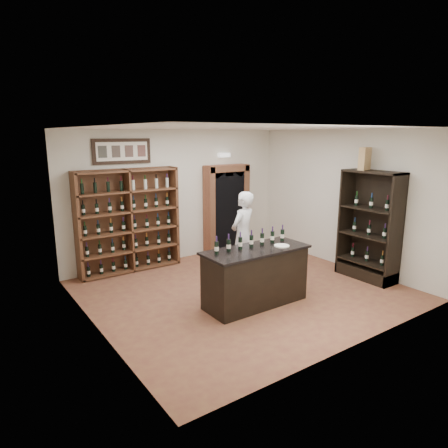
{
  "coord_description": "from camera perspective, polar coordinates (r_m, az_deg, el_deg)",
  "views": [
    {
      "loc": [
        -4.37,
        -5.62,
        2.9
      ],
      "look_at": [
        -0.23,
        0.3,
        1.27
      ],
      "focal_mm": 32.0,
      "sensor_mm": 36.0,
      "label": 1
    }
  ],
  "objects": [
    {
      "name": "floor",
      "position": [
        7.69,
        2.74,
        -9.44
      ],
      "size": [
        5.5,
        5.5,
        0.0
      ],
      "primitive_type": "plane",
      "color": "brown",
      "rests_on": "ground"
    },
    {
      "name": "ceiling",
      "position": [
        7.12,
        3.01,
        13.53
      ],
      "size": [
        5.5,
        5.5,
        0.0
      ],
      "primitive_type": "plane",
      "rotation": [
        3.14,
        0.0,
        0.0
      ],
      "color": "white",
      "rests_on": "wall_back"
    },
    {
      "name": "wall_back",
      "position": [
        9.33,
        -6.59,
        4.02
      ],
      "size": [
        5.5,
        0.04,
        3.0
      ],
      "primitive_type": "cube",
      "color": "beige",
      "rests_on": "ground"
    },
    {
      "name": "wall_left",
      "position": [
        6.02,
        -18.34,
        -1.36
      ],
      "size": [
        0.04,
        5.0,
        3.0
      ],
      "primitive_type": "cube",
      "color": "beige",
      "rests_on": "ground"
    },
    {
      "name": "wall_right",
      "position": [
        9.18,
        16.61,
        3.43
      ],
      "size": [
        0.04,
        5.0,
        3.0
      ],
      "primitive_type": "cube",
      "color": "beige",
      "rests_on": "ground"
    },
    {
      "name": "wine_shelf",
      "position": [
        8.71,
        -13.53,
        0.46
      ],
      "size": [
        2.2,
        0.38,
        2.2
      ],
      "color": "brown",
      "rests_on": "ground"
    },
    {
      "name": "framed_picture",
      "position": [
        8.66,
        -14.37,
        10.03
      ],
      "size": [
        1.25,
        0.04,
        0.52
      ],
      "primitive_type": "cube",
      "color": "black",
      "rests_on": "wall_back"
    },
    {
      "name": "arched_doorway",
      "position": [
        9.89,
        0.32,
        2.48
      ],
      "size": [
        1.17,
        0.35,
        2.17
      ],
      "color": "black",
      "rests_on": "ground"
    },
    {
      "name": "emergency_light",
      "position": [
        9.82,
        0.02,
        9.82
      ],
      "size": [
        0.3,
        0.1,
        0.1
      ],
      "primitive_type": "cube",
      "color": "white",
      "rests_on": "wall_back"
    },
    {
      "name": "tasting_counter",
      "position": [
        6.95,
        4.51,
        -7.54
      ],
      "size": [
        1.88,
        0.78,
        1.0
      ],
      "color": "black",
      "rests_on": "ground"
    },
    {
      "name": "counter_bottle_0",
      "position": [
        6.45,
        -1.07,
        -3.39
      ],
      "size": [
        0.07,
        0.07,
        0.3
      ],
      "color": "black",
      "rests_on": "tasting_counter"
    },
    {
      "name": "counter_bottle_1",
      "position": [
        6.58,
        0.67,
        -3.06
      ],
      "size": [
        0.07,
        0.07,
        0.3
      ],
      "color": "black",
      "rests_on": "tasting_counter"
    },
    {
      "name": "counter_bottle_2",
      "position": [
        6.72,
        2.33,
        -2.74
      ],
      "size": [
        0.07,
        0.07,
        0.3
      ],
      "color": "black",
      "rests_on": "tasting_counter"
    },
    {
      "name": "counter_bottle_3",
      "position": [
        6.86,
        3.93,
        -2.43
      ],
      "size": [
        0.07,
        0.07,
        0.3
      ],
      "color": "black",
      "rests_on": "tasting_counter"
    },
    {
      "name": "counter_bottle_4",
      "position": [
        7.01,
        5.46,
        -2.13
      ],
      "size": [
        0.07,
        0.07,
        0.3
      ],
      "color": "black",
      "rests_on": "tasting_counter"
    },
    {
      "name": "counter_bottle_5",
      "position": [
        7.16,
        6.93,
        -1.84
      ],
      "size": [
        0.07,
        0.07,
        0.3
      ],
      "color": "black",
      "rests_on": "tasting_counter"
    },
    {
      "name": "counter_bottle_6",
      "position": [
        7.32,
        8.33,
        -1.57
      ],
      "size": [
        0.07,
        0.07,
        0.3
      ],
      "color": "black",
      "rests_on": "tasting_counter"
    },
    {
      "name": "side_cabinet",
      "position": [
        8.62,
        20.01,
        -2.46
      ],
      "size": [
        0.48,
        1.2,
        2.2
      ],
      "color": "black",
      "rests_on": "ground"
    },
    {
      "name": "shopkeeper",
      "position": [
        8.1,
        2.71,
        -1.61
      ],
      "size": [
        0.76,
        0.63,
        1.79
      ],
      "primitive_type": "imported",
      "rotation": [
        0.0,
        0.0,
        3.5
      ],
      "color": "silver",
      "rests_on": "ground"
    },
    {
      "name": "plate",
      "position": [
        6.97,
        8.26,
        -3.1
      ],
      "size": [
        0.26,
        0.26,
        0.02
      ],
      "primitive_type": "cylinder",
      "color": "white",
      "rests_on": "tasting_counter"
    },
    {
      "name": "wine_crate",
      "position": [
        8.46,
        19.47,
        8.79
      ],
      "size": [
        0.34,
        0.2,
        0.45
      ],
      "primitive_type": "cube",
      "rotation": [
        0.0,
        0.0,
        0.22
      ],
      "color": "tan",
      "rests_on": "side_cabinet"
    }
  ]
}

